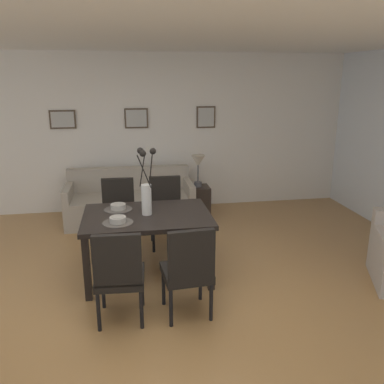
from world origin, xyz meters
The scene contains 19 objects.
ground_plane centered at (0.00, 0.00, 0.00)m, with size 9.00×9.00×0.00m, color #A87A47.
back_wall_panel centered at (0.00, 3.25, 1.30)m, with size 9.00×0.10×2.60m, color white.
ceiling_panel centered at (0.00, 0.40, 2.64)m, with size 9.00×7.20×0.08m, color white.
dining_table centered at (0.01, 0.69, 0.65)m, with size 1.40×0.99×0.74m.
dining_chair_near_left centered at (-0.30, -0.20, 0.51)m, with size 0.47×0.47×0.92m.
dining_chair_near_right centered at (-0.32, 1.57, 0.51)m, with size 0.46×0.46×0.92m.
dining_chair_far_left centered at (0.33, -0.22, 0.51)m, with size 0.47×0.47×0.92m.
dining_chair_far_right centered at (0.31, 1.57, 0.51)m, with size 0.45×0.45×0.92m.
centerpiece_vase centered at (0.01, 0.69, 1.02)m, with size 0.21×0.23×0.73m.
placemat_near_left centered at (-0.30, 0.47, 0.74)m, with size 0.32×0.32×0.01m, color #4C4742.
bowl_near_left centered at (-0.30, 0.47, 0.78)m, with size 0.17×0.17×0.07m.
placemat_near_right centered at (-0.30, 0.91, 0.74)m, with size 0.32×0.32×0.01m, color #4C4742.
bowl_near_right centered at (-0.30, 0.91, 0.78)m, with size 0.17×0.17×0.07m.
sofa centered at (-0.15, 2.61, 0.28)m, with size 1.95×0.84×0.80m.
side_table centered at (0.93, 2.54, 0.26)m, with size 0.36×0.36×0.52m, color black.
table_lamp centered at (0.93, 2.54, 0.89)m, with size 0.22×0.22×0.51m.
framed_picture_left centered at (-1.16, 3.18, 1.55)m, with size 0.41×0.03×0.30m.
framed_picture_center centered at (0.01, 3.18, 1.55)m, with size 0.38×0.03×0.32m.
framed_picture_right centered at (1.18, 3.18, 1.55)m, with size 0.32×0.03×0.36m.
Camera 1 is at (-0.20, -3.52, 2.20)m, focal length 37.40 mm.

